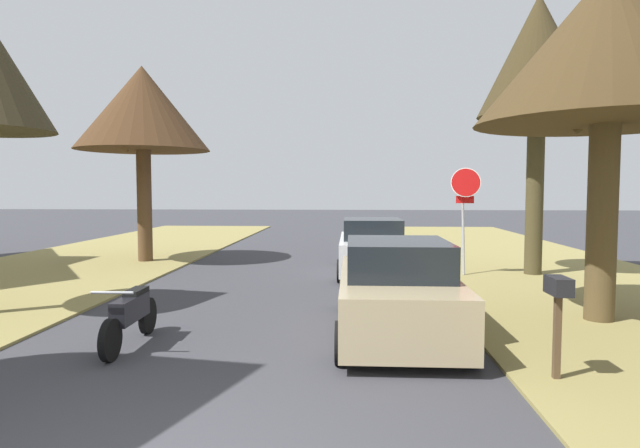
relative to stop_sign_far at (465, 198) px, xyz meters
name	(u,v)px	position (x,y,z in m)	size (l,w,h in m)	color
stop_sign_far	(465,198)	(0.00, 0.00, 0.00)	(0.81, 0.52, 2.95)	#9EA0A5
street_tree_right_mid_a	(608,48)	(1.36, -5.00, 2.68)	(4.52, 4.52, 6.22)	brown
street_tree_right_mid_b	(538,59)	(1.96, 0.28, 3.76)	(3.18, 3.18, 7.65)	#463D23
street_tree_left_mid_b	(142,110)	(-9.91, 2.36, 2.82)	(4.29, 4.29, 6.36)	brown
parked_sedan_tan	(396,291)	(-2.37, -5.97, -1.45)	(1.95, 4.41, 1.57)	tan
parked_sedan_white	(372,248)	(-2.51, 0.50, -1.45)	(1.95, 4.41, 1.57)	white
parked_motorcycle	(131,315)	(-6.48, -6.90, -1.69)	(0.60, 2.05, 0.97)	black
curbside_mailbox	(558,298)	(-0.56, -8.09, -1.12)	(0.22, 0.44, 1.27)	brown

